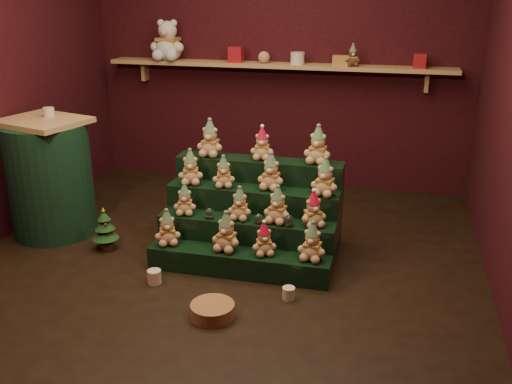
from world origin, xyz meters
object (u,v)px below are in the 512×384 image
(side_table, at_px, (50,178))
(white_bear, at_px, (168,35))
(snow_globe_a, at_px, (209,214))
(brown_bear, at_px, (353,55))
(mug_right, at_px, (289,293))
(wicker_basket, at_px, (212,310))
(riser_tier_front, at_px, (239,263))
(snow_globe_b, at_px, (259,219))
(mug_left, at_px, (154,277))
(mini_christmas_tree, at_px, (105,229))
(snow_globe_c, at_px, (289,221))

(side_table, xyz_separation_m, white_bear, (0.46, 1.68, 1.08))
(snow_globe_a, distance_m, brown_bear, 2.32)
(mug_right, height_order, white_bear, white_bear)
(wicker_basket, bearing_deg, riser_tier_front, 89.37)
(snow_globe_b, xyz_separation_m, brown_bear, (0.49, 1.89, 1.02))
(snow_globe_a, xyz_separation_m, side_table, (-1.52, 0.21, 0.10))
(snow_globe_a, height_order, wicker_basket, snow_globe_a)
(riser_tier_front, bearing_deg, side_table, 168.31)
(snow_globe_a, relative_size, side_table, 0.09)
(riser_tier_front, height_order, mug_right, riser_tier_front)
(snow_globe_b, xyz_separation_m, mug_right, (0.33, -0.44, -0.36))
(snow_globe_b, height_order, mug_left, snow_globe_b)
(snow_globe_b, height_order, white_bear, white_bear)
(mini_christmas_tree, height_order, mug_right, mini_christmas_tree)
(riser_tier_front, xyz_separation_m, side_table, (-1.80, 0.37, 0.42))
(snow_globe_a, height_order, brown_bear, brown_bear)
(mug_right, xyz_separation_m, brown_bear, (0.17, 2.33, 1.38))
(riser_tier_front, height_order, wicker_basket, riser_tier_front)
(snow_globe_a, xyz_separation_m, snow_globe_b, (0.39, 0.00, -0.00))
(riser_tier_front, relative_size, snow_globe_a, 15.97)
(snow_globe_c, height_order, wicker_basket, snow_globe_c)
(side_table, height_order, wicker_basket, side_table)
(riser_tier_front, xyz_separation_m, wicker_basket, (-0.01, -0.62, -0.04))
(riser_tier_front, distance_m, snow_globe_a, 0.45)
(wicker_basket, bearing_deg, snow_globe_b, 81.04)
(mini_christmas_tree, relative_size, brown_bear, 1.77)
(side_table, xyz_separation_m, mini_christmas_tree, (0.61, -0.22, -0.33))
(mug_left, height_order, mug_right, mug_left)
(side_table, relative_size, mini_christmas_tree, 2.75)
(wicker_basket, height_order, brown_bear, brown_bear)
(snow_globe_c, bearing_deg, side_table, 174.37)
(snow_globe_c, bearing_deg, white_bear, 131.68)
(side_table, distance_m, wicker_basket, 2.10)
(brown_bear, bearing_deg, mini_christmas_tree, -148.93)
(side_table, bearing_deg, snow_globe_a, 7.40)
(mug_right, bearing_deg, snow_globe_a, 148.65)
(wicker_basket, bearing_deg, snow_globe_a, 109.12)
(mini_christmas_tree, bearing_deg, mug_left, -35.41)
(snow_globe_b, relative_size, white_bear, 0.15)
(riser_tier_front, distance_m, brown_bear, 2.52)
(snow_globe_a, bearing_deg, riser_tier_front, -29.94)
(white_bear, bearing_deg, wicker_basket, -61.06)
(mini_christmas_tree, xyz_separation_m, mug_right, (1.63, -0.43, -0.14))
(snow_globe_b, xyz_separation_m, side_table, (-1.91, 0.21, 0.11))
(riser_tier_front, xyz_separation_m, mug_right, (0.44, -0.28, -0.05))
(side_table, distance_m, mug_right, 2.37)
(snow_globe_c, bearing_deg, snow_globe_a, -180.00)
(riser_tier_front, relative_size, mug_left, 13.60)
(snow_globe_a, distance_m, mug_left, 0.64)
(snow_globe_c, distance_m, mini_christmas_tree, 1.56)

